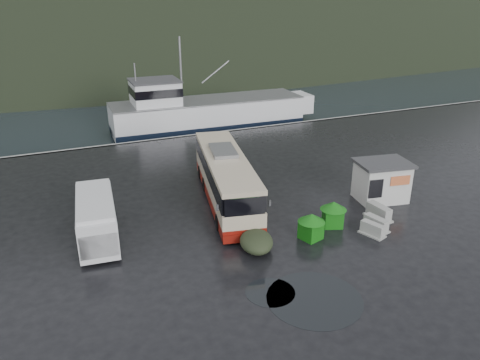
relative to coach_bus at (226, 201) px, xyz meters
name	(u,v)px	position (x,y,z in m)	size (l,w,h in m)	color
ground	(253,234)	(-0.28, -4.80, 0.00)	(160.00, 160.00, 0.00)	black
harbor_water	(74,44)	(-0.28, 105.20, 0.00)	(300.00, 180.00, 0.02)	black
quay_edge	(163,139)	(-0.28, 15.20, 0.00)	(160.00, 0.60, 1.50)	#999993
headland	(70,16)	(9.72, 245.20, 0.00)	(780.00, 540.00, 570.00)	black
coach_bus	(226,201)	(0.00, 0.00, 0.00)	(2.96, 11.76, 3.32)	#BFAE91
white_van	(99,239)	(-8.41, -1.89, 0.00)	(2.08, 6.03, 2.52)	silver
waste_bin_left	(310,238)	(2.48, -6.53, 0.00)	(1.09, 1.09, 1.52)	#146712
waste_bin_right	(332,226)	(4.45, -5.71, 0.00)	(1.11, 1.11, 1.55)	#146712
dome_tent	(256,249)	(-0.81, -6.40, 0.00)	(1.77, 2.48, 0.97)	#28301D
ticket_kiosk	(379,199)	(9.45, -3.78, 0.00)	(3.38, 2.56, 2.65)	silver
jersey_barrier_a	(372,235)	(5.91, -7.55, 0.00)	(0.73, 1.46, 0.73)	#999993
jersey_barrier_b	(378,219)	(7.54, -6.04, 0.00)	(0.88, 1.76, 0.88)	#999993
jersey_barrier_c	(375,229)	(6.49, -7.11, 0.00)	(0.78, 1.57, 0.78)	#999993
fishing_trawler	(208,116)	(6.41, 21.53, 0.00)	(24.64, 5.41, 9.85)	silver
puddles	(304,297)	(-0.60, -11.11, 0.01)	(4.95, 4.59, 0.01)	black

